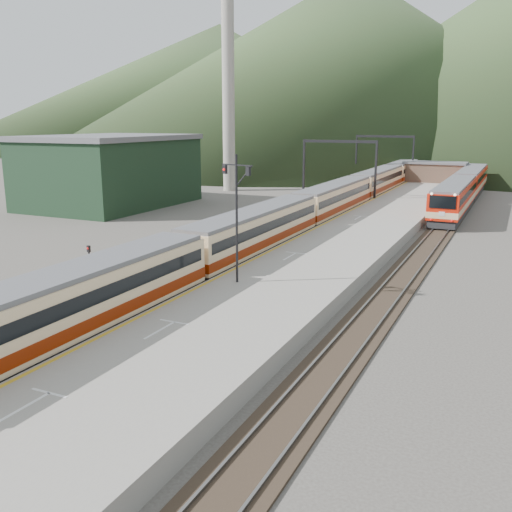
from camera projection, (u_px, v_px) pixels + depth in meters
The scene contains 16 objects.
track_main at pixel (321, 224), 57.75m from camera, with size 2.60×200.00×0.23m.
track_far at pixel (275, 221), 59.81m from camera, with size 2.60×200.00×0.23m.
track_second at pixel (438, 234), 53.00m from camera, with size 2.60×200.00×0.23m.
platform at pixel (371, 228), 53.58m from camera, with size 8.00×100.00×1.00m, color gray.
gantry_near at pixel (339, 160), 70.86m from camera, with size 9.55×0.25×8.00m.
gantry_far at pixel (384, 150), 92.88m from camera, with size 9.55×0.25×8.00m.
warehouse at pixel (110, 171), 70.07m from camera, with size 14.50×20.50×8.60m.
smokestack at pixel (228, 87), 82.74m from camera, with size 1.80×1.80×30.00m, color #9E998E.
station_shed at pixel (435, 172), 88.34m from camera, with size 9.40×4.40×3.10m.
hill_a at pixel (353, 63), 199.45m from camera, with size 180.00×180.00×60.00m, color #394E29.
hill_d at pixel (220, 84), 277.06m from camera, with size 200.00×200.00×55.00m, color #394E29.
main_train at pixel (334, 200), 61.07m from camera, with size 2.89×99.04×3.52m.
second_train at pixel (464, 188), 71.56m from camera, with size 2.96×40.33×3.62m.
signal_mast at pixel (237, 206), 32.73m from camera, with size 2.14×0.73×7.48m.
short_signal_b at pixel (265, 219), 52.43m from camera, with size 0.24×0.19×2.27m.
short_signal_c at pixel (89, 257), 37.85m from camera, with size 0.25×0.20×2.27m.
Camera 1 is at (18.17, -14.34, 10.33)m, focal length 40.00 mm.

